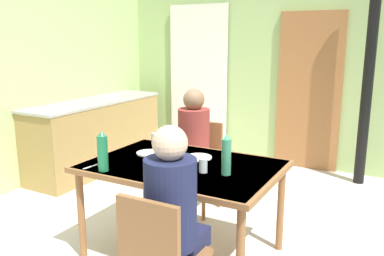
{
  "coord_description": "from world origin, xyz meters",
  "views": [
    {
      "loc": [
        1.8,
        -2.56,
        1.69
      ],
      "look_at": [
        0.33,
        0.13,
        0.99
      ],
      "focal_mm": 37.81,
      "sensor_mm": 36.0,
      "label": 1
    }
  ],
  "objects_px": {
    "chair_far_diner": "(200,160)",
    "person_far_diner": "(193,135)",
    "kitchen_counter": "(96,135)",
    "person_near_diner": "(172,200)",
    "dining_table": "(183,172)",
    "water_bottle_green_far": "(226,156)",
    "chair_near_diner": "(160,256)",
    "water_bottle_green_near": "(103,152)"
  },
  "relations": [
    {
      "from": "water_bottle_green_near",
      "to": "water_bottle_green_far",
      "type": "xyz_separation_m",
      "value": [
        0.81,
        0.35,
        -0.0
      ]
    },
    {
      "from": "chair_far_diner",
      "to": "person_near_diner",
      "type": "height_order",
      "value": "person_near_diner"
    },
    {
      "from": "person_near_diner",
      "to": "person_far_diner",
      "type": "distance_m",
      "value": 1.56
    },
    {
      "from": "dining_table",
      "to": "water_bottle_green_near",
      "type": "distance_m",
      "value": 0.62
    },
    {
      "from": "chair_far_diner",
      "to": "person_far_diner",
      "type": "height_order",
      "value": "person_far_diner"
    },
    {
      "from": "chair_near_diner",
      "to": "water_bottle_green_near",
      "type": "bearing_deg",
      "value": 150.27
    },
    {
      "from": "kitchen_counter",
      "to": "person_near_diner",
      "type": "relative_size",
      "value": 2.62
    },
    {
      "from": "dining_table",
      "to": "person_far_diner",
      "type": "height_order",
      "value": "person_far_diner"
    },
    {
      "from": "chair_far_diner",
      "to": "water_bottle_green_far",
      "type": "distance_m",
      "value": 1.21
    },
    {
      "from": "person_near_diner",
      "to": "person_far_diner",
      "type": "bearing_deg",
      "value": 114.1
    },
    {
      "from": "person_far_diner",
      "to": "kitchen_counter",
      "type": "bearing_deg",
      "value": -19.13
    },
    {
      "from": "water_bottle_green_near",
      "to": "water_bottle_green_far",
      "type": "relative_size",
      "value": 1.01
    },
    {
      "from": "dining_table",
      "to": "person_near_diner",
      "type": "bearing_deg",
      "value": -64.39
    },
    {
      "from": "chair_far_diner",
      "to": "person_far_diner",
      "type": "bearing_deg",
      "value": 90.0
    },
    {
      "from": "water_bottle_green_far",
      "to": "chair_near_diner",
      "type": "bearing_deg",
      "value": -93.49
    },
    {
      "from": "kitchen_counter",
      "to": "dining_table",
      "type": "bearing_deg",
      "value": -32.76
    },
    {
      "from": "chair_far_diner",
      "to": "kitchen_counter",
      "type": "bearing_deg",
      "value": -15.08
    },
    {
      "from": "person_far_diner",
      "to": "person_near_diner",
      "type": "bearing_deg",
      "value": 114.1
    },
    {
      "from": "kitchen_counter",
      "to": "person_far_diner",
      "type": "bearing_deg",
      "value": -19.13
    },
    {
      "from": "dining_table",
      "to": "water_bottle_green_far",
      "type": "xyz_separation_m",
      "value": [
        0.39,
        -0.06,
        0.2
      ]
    },
    {
      "from": "chair_far_diner",
      "to": "water_bottle_green_far",
      "type": "bearing_deg",
      "value": 126.87
    },
    {
      "from": "chair_far_diner",
      "to": "water_bottle_green_near",
      "type": "xyz_separation_m",
      "value": [
        -0.12,
        -1.26,
        0.39
      ]
    },
    {
      "from": "water_bottle_green_far",
      "to": "person_near_diner",
      "type": "bearing_deg",
      "value": -94.23
    },
    {
      "from": "dining_table",
      "to": "person_near_diner",
      "type": "height_order",
      "value": "person_near_diner"
    },
    {
      "from": "kitchen_counter",
      "to": "chair_near_diner",
      "type": "xyz_separation_m",
      "value": [
        2.4,
        -2.17,
        0.05
      ]
    },
    {
      "from": "kitchen_counter",
      "to": "water_bottle_green_near",
      "type": "height_order",
      "value": "water_bottle_green_near"
    },
    {
      "from": "person_far_diner",
      "to": "chair_near_diner",
      "type": "bearing_deg",
      "value": 112.21
    },
    {
      "from": "person_near_diner",
      "to": "water_bottle_green_near",
      "type": "height_order",
      "value": "person_near_diner"
    },
    {
      "from": "kitchen_counter",
      "to": "dining_table",
      "type": "distance_m",
      "value": 2.46
    },
    {
      "from": "kitchen_counter",
      "to": "water_bottle_green_near",
      "type": "distance_m",
      "value": 2.43
    },
    {
      "from": "kitchen_counter",
      "to": "person_far_diner",
      "type": "relative_size",
      "value": 2.62
    },
    {
      "from": "chair_near_diner",
      "to": "water_bottle_green_far",
      "type": "xyz_separation_m",
      "value": [
        0.05,
        0.78,
        0.38
      ]
    },
    {
      "from": "person_near_diner",
      "to": "chair_far_diner",
      "type": "bearing_deg",
      "value": 112.21
    },
    {
      "from": "dining_table",
      "to": "chair_far_diner",
      "type": "xyz_separation_m",
      "value": [
        -0.3,
        0.85,
        -0.18
      ]
    },
    {
      "from": "chair_near_diner",
      "to": "water_bottle_green_far",
      "type": "relative_size",
      "value": 2.98
    },
    {
      "from": "dining_table",
      "to": "water_bottle_green_far",
      "type": "bearing_deg",
      "value": -9.47
    },
    {
      "from": "kitchen_counter",
      "to": "person_far_diner",
      "type": "height_order",
      "value": "person_far_diner"
    },
    {
      "from": "chair_near_diner",
      "to": "person_far_diner",
      "type": "distance_m",
      "value": 1.71
    },
    {
      "from": "person_near_diner",
      "to": "water_bottle_green_far",
      "type": "xyz_separation_m",
      "value": [
        0.05,
        0.65,
        0.1
      ]
    },
    {
      "from": "kitchen_counter",
      "to": "person_far_diner",
      "type": "distance_m",
      "value": 1.89
    },
    {
      "from": "water_bottle_green_near",
      "to": "person_near_diner",
      "type": "bearing_deg",
      "value": -21.4
    },
    {
      "from": "person_near_diner",
      "to": "person_far_diner",
      "type": "xyz_separation_m",
      "value": [
        -0.64,
        1.43,
        0.0
      ]
    }
  ]
}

